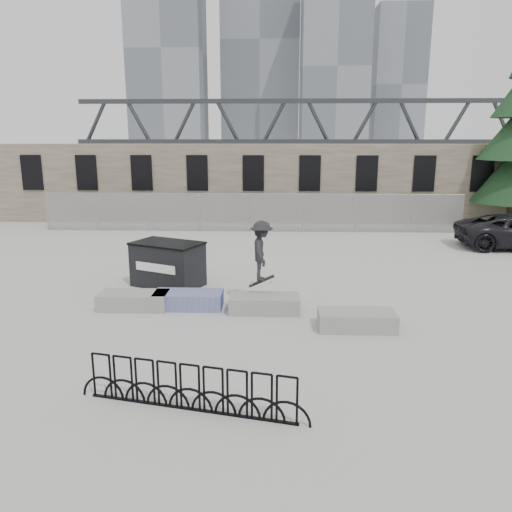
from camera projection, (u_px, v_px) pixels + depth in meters
The scene contains 12 objects.
ground at pixel (232, 311), 14.42m from camera, with size 120.00×120.00×0.00m, color #AEAEA9.
stone_wall at pixel (254, 183), 29.68m from camera, with size 36.00×2.58×4.50m.
chainlink_fence at pixel (251, 212), 26.32m from camera, with size 22.06×0.06×2.02m.
planter_far_left at pixel (134, 300), 14.59m from camera, with size 2.00×0.90×0.48m.
planter_center_left at pixel (188, 299), 14.64m from camera, with size 2.00×0.90×0.48m.
planter_center_right at pixel (265, 303), 14.30m from camera, with size 2.00×0.90×0.48m.
planter_offset at pixel (357, 319), 13.02m from camera, with size 2.00×0.90×0.48m.
dumpster at pixel (168, 264), 16.72m from camera, with size 2.64×2.20×1.49m.
bike_rack at pixel (190, 388), 9.09m from camera, with size 4.39×1.02×0.90m.
skyline_towers at pixel (265, 56), 100.79m from camera, with size 58.00×28.00×48.00m.
truss_bridge at pixel (341, 143), 66.55m from camera, with size 70.00×3.00×9.80m.
skateboarder at pixel (262, 251), 14.41m from camera, with size 0.77×1.18×1.96m.
Camera 1 is at (1.21, -13.62, 4.90)m, focal length 35.00 mm.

